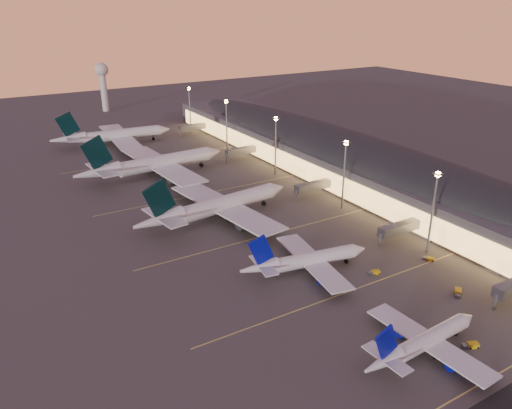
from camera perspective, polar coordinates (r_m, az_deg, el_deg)
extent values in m
plane|color=#413E3C|center=(138.87, 9.02, -8.91)|extent=(700.00, 700.00, 0.00)
cylinder|color=silver|center=(118.93, 19.47, -14.10)|extent=(21.60, 4.74, 3.65)
cone|color=silver|center=(127.83, 22.95, -11.89)|extent=(3.64, 3.82, 3.65)
cone|color=silver|center=(108.50, 14.26, -17.08)|extent=(9.86, 4.14, 3.65)
cube|color=silver|center=(118.58, 19.12, -14.55)|extent=(7.78, 31.02, 0.40)
cylinder|color=#080D90|center=(122.90, 16.72, -13.48)|extent=(4.98, 2.98, 2.74)
cylinder|color=#080D90|center=(116.95, 21.95, -16.35)|extent=(4.98, 2.98, 2.74)
cube|color=#080D90|center=(105.92, 14.69, -14.99)|extent=(6.71, 0.89, 7.92)
cube|color=silver|center=(108.89, 14.73, -16.60)|extent=(4.02, 11.23, 0.26)
cylinder|color=black|center=(126.71, 21.88, -13.43)|extent=(0.31, 0.31, 1.44)
cylinder|color=black|center=(126.82, 21.86, -13.50)|extent=(1.05, 0.69, 1.02)
cylinder|color=black|center=(120.39, 17.81, -14.87)|extent=(0.31, 0.31, 1.44)
cylinder|color=black|center=(120.51, 17.80, -14.95)|extent=(1.05, 0.69, 1.02)
cylinder|color=black|center=(118.13, 19.79, -15.97)|extent=(0.31, 0.31, 1.44)
cylinder|color=black|center=(118.25, 19.78, -16.05)|extent=(1.05, 0.69, 1.02)
cylinder|color=silver|center=(143.04, 6.88, -6.10)|extent=(24.39, 8.00, 4.09)
cone|color=silver|center=(149.60, 11.63, -5.08)|extent=(4.50, 4.68, 4.09)
cone|color=silver|center=(136.16, 0.35, -7.25)|extent=(11.39, 5.83, 4.09)
cube|color=silver|center=(142.89, 6.46, -6.44)|extent=(12.57, 35.15, 0.45)
cylinder|color=#080D90|center=(149.75, 5.35, -5.57)|extent=(5.86, 3.92, 3.07)
cylinder|color=#080D90|center=(138.18, 8.19, -8.27)|extent=(5.86, 3.92, 3.07)
cube|color=#080D90|center=(133.80, 0.57, -5.23)|extent=(7.50, 1.84, 8.88)
cube|color=silver|center=(136.30, 0.87, -6.92)|extent=(5.87, 12.88, 0.29)
cylinder|color=black|center=(149.02, 10.28, -6.33)|extent=(0.38, 0.38, 1.62)
cylinder|color=black|center=(149.13, 10.28, -6.41)|extent=(1.25, 0.90, 1.15)
cylinder|color=black|center=(145.80, 5.62, -6.74)|extent=(0.38, 0.38, 1.62)
cylinder|color=black|center=(145.91, 5.62, -6.82)|extent=(1.25, 0.90, 1.15)
cylinder|color=black|center=(141.42, 6.68, -7.78)|extent=(0.38, 0.38, 1.62)
cylinder|color=black|center=(141.54, 6.68, -7.86)|extent=(1.25, 0.90, 1.15)
cylinder|color=silver|center=(176.23, -3.15, 0.23)|extent=(38.48, 10.54, 5.75)
cone|color=silver|center=(188.89, 2.32, 1.80)|extent=(6.82, 6.49, 5.75)
cone|color=silver|center=(162.95, -11.09, -1.81)|extent=(17.78, 7.89, 5.75)
cube|color=silver|center=(175.64, -3.63, -0.21)|extent=(18.02, 56.58, 0.63)
cylinder|color=slate|center=(186.45, -5.46, 0.46)|extent=(9.07, 5.37, 4.32)
cylinder|color=slate|center=(167.97, -0.87, -1.98)|extent=(9.07, 5.37, 4.32)
cube|color=black|center=(160.46, -11.02, 0.69)|extent=(11.37, 2.30, 12.77)
cube|color=silver|center=(163.46, -10.47, -1.35)|extent=(8.63, 20.64, 0.40)
cylinder|color=black|center=(186.69, 0.88, 0.23)|extent=(0.52, 0.52, 2.30)
cylinder|color=black|center=(186.82, 0.88, 0.14)|extent=(1.73, 1.20, 1.61)
cylinder|color=black|center=(179.26, -4.67, -0.81)|extent=(0.52, 0.52, 2.30)
cylinder|color=black|center=(179.40, -4.66, -0.91)|extent=(1.73, 1.20, 1.61)
cylinder|color=black|center=(173.14, -3.17, -1.63)|extent=(0.52, 0.52, 2.30)
cylinder|color=black|center=(173.28, -3.17, -1.74)|extent=(1.73, 1.20, 1.61)
cylinder|color=silver|center=(223.24, -10.30, 4.86)|extent=(42.36, 9.38, 6.35)
cone|color=silver|center=(233.98, -4.89, 5.96)|extent=(7.22, 6.83, 6.35)
cone|color=silver|center=(212.76, -17.73, 3.50)|extent=(19.38, 7.71, 6.35)
cube|color=silver|center=(222.77, -10.75, 4.49)|extent=(16.62, 62.12, 0.70)
cylinder|color=slate|center=(235.76, -11.82, 4.86)|extent=(9.81, 5.44, 4.76)
cylinder|color=slate|center=(212.35, -8.82, 3.12)|extent=(9.81, 5.44, 4.76)
cube|color=black|center=(210.66, -17.74, 5.66)|extent=(12.56, 1.86, 14.10)
cube|color=silver|center=(213.11, -17.17, 3.86)|extent=(8.36, 22.54, 0.44)
cylinder|color=black|center=(232.10, -6.29, 4.62)|extent=(0.54, 0.54, 2.54)
cylinder|color=black|center=(232.22, -6.29, 4.53)|extent=(1.85, 1.24, 1.78)
cylinder|color=black|center=(227.15, -11.48, 3.90)|extent=(0.54, 0.54, 2.54)
cylinder|color=black|center=(227.27, -11.47, 3.81)|extent=(1.85, 1.24, 1.78)
cylinder|color=black|center=(219.42, -10.51, 3.32)|extent=(0.54, 0.54, 2.54)
cylinder|color=black|center=(219.54, -10.51, 3.22)|extent=(1.85, 1.24, 1.78)
cylinder|color=silver|center=(276.92, -14.95, 7.76)|extent=(38.77, 8.48, 5.82)
cone|color=silver|center=(282.22, -10.50, 8.41)|extent=(6.59, 6.23, 5.82)
cone|color=silver|center=(272.56, -20.70, 7.01)|extent=(17.73, 7.01, 5.82)
cube|color=silver|center=(276.80, -15.30, 7.50)|extent=(15.05, 56.86, 0.64)
cylinder|color=slate|center=(289.28, -15.57, 7.70)|extent=(8.97, 4.95, 4.36)
cylinder|color=slate|center=(265.82, -14.40, 6.56)|extent=(8.97, 4.95, 4.36)
cube|color=black|center=(270.94, -20.73, 8.56)|extent=(11.50, 1.67, 12.91)
cube|color=silver|center=(272.57, -20.28, 7.26)|extent=(7.60, 20.62, 0.41)
cylinder|color=black|center=(281.57, -11.65, 7.44)|extent=(0.50, 0.50, 2.33)
cylinder|color=black|center=(281.66, -11.64, 7.37)|extent=(1.70, 1.13, 1.63)
cylinder|color=black|center=(281.19, -15.67, 7.05)|extent=(0.50, 0.50, 2.33)
cylinder|color=black|center=(281.27, -15.66, 6.98)|extent=(1.70, 1.13, 1.63)
cylinder|color=black|center=(273.46, -15.30, 6.66)|extent=(0.50, 0.50, 2.33)
cylinder|color=black|center=(273.55, -15.29, 6.59)|extent=(1.70, 1.13, 1.63)
cube|color=#47464B|center=(224.24, 9.58, 5.07)|extent=(40.00, 255.00, 12.00)
ellipsoid|color=black|center=(222.56, 9.68, 6.54)|extent=(39.00, 253.00, 10.92)
cube|color=#FFC062|center=(212.44, 5.39, 4.03)|extent=(0.40, 244.80, 8.00)
cylinder|color=slate|center=(138.93, 25.67, -10.01)|extent=(0.70, 0.70, 4.40)
cube|color=slate|center=(164.52, 16.06, -2.59)|extent=(16.00, 3.20, 3.00)
cylinder|color=slate|center=(160.12, 13.99, -3.98)|extent=(0.70, 0.70, 4.40)
cube|color=slate|center=(194.99, 6.55, 2.12)|extent=(16.00, 3.20, 3.00)
cylinder|color=slate|center=(191.29, 4.62, 1.06)|extent=(0.70, 0.70, 4.40)
cube|color=slate|center=(240.23, -1.72, 6.16)|extent=(16.00, 3.20, 3.00)
cylinder|color=slate|center=(237.23, -3.41, 5.34)|extent=(0.70, 0.70, 4.40)
cube|color=slate|center=(288.76, -7.27, 8.77)|extent=(16.00, 3.20, 3.00)
cylinder|color=slate|center=(286.27, -8.72, 8.10)|extent=(0.70, 0.70, 4.40)
cylinder|color=slate|center=(156.94, 19.49, -1.06)|extent=(0.70, 0.70, 25.00)
cube|color=slate|center=(152.63, 20.09, 3.33)|extent=(2.20, 2.20, 0.50)
sphere|color=#FCC85B|center=(152.69, 20.08, 3.25)|extent=(1.80, 1.80, 1.80)
cylinder|color=slate|center=(182.67, 10.01, 3.18)|extent=(0.70, 0.70, 25.00)
cube|color=slate|center=(178.98, 10.28, 7.02)|extent=(2.20, 2.20, 0.50)
sphere|color=#FCC85B|center=(179.03, 10.28, 6.96)|extent=(1.80, 1.80, 1.80)
cylinder|color=slate|center=(216.85, 2.25, 6.56)|extent=(0.70, 0.70, 25.00)
cube|color=slate|center=(213.75, 2.30, 9.84)|extent=(2.20, 2.20, 0.50)
sphere|color=#FCC85B|center=(213.79, 2.30, 9.79)|extent=(1.80, 1.80, 1.80)
cylinder|color=slate|center=(254.41, -3.37, 8.92)|extent=(0.70, 0.70, 25.00)
cube|color=slate|center=(251.78, -3.43, 11.73)|extent=(2.20, 2.20, 0.50)
sphere|color=#FCC85B|center=(251.81, -3.43, 11.68)|extent=(1.80, 1.80, 1.80)
cylinder|color=slate|center=(294.07, -7.55, 10.60)|extent=(0.70, 0.70, 25.00)
cube|color=slate|center=(291.80, -7.68, 13.04)|extent=(2.20, 2.20, 0.50)
sphere|color=#FCC85B|center=(291.83, -7.68, 13.00)|extent=(1.80, 1.80, 1.80)
cylinder|color=silver|center=(365.05, -16.97, 12.20)|extent=(4.40, 4.40, 26.00)
sphere|color=silver|center=(362.95, -17.24, 14.52)|extent=(9.00, 9.00, 9.00)
cube|color=#D8C659|center=(115.23, 24.14, -18.29)|extent=(90.00, 0.36, 0.00)
cube|color=#D8C659|center=(135.70, 10.38, -9.82)|extent=(90.00, 0.36, 0.00)
cube|color=#D8C659|center=(163.56, 1.21, -3.55)|extent=(90.00, 0.36, 0.00)
cube|color=#D8C659|center=(199.89, -5.68, 1.30)|extent=(90.00, 0.36, 0.00)
cube|color=#D8C659|center=(248.18, -11.24, 5.19)|extent=(90.00, 0.36, 0.00)
cube|color=gold|center=(124.54, 23.54, -14.50)|extent=(2.80, 2.35, 1.10)
cube|color=slate|center=(123.78, 22.79, -14.70)|extent=(1.81, 1.76, 0.80)
cylinder|color=black|center=(125.66, 23.71, -14.36)|extent=(0.48, 0.34, 0.44)
cylinder|color=black|center=(124.66, 24.06, -14.74)|extent=(0.48, 0.34, 0.44)
cylinder|color=black|center=(124.81, 22.98, -14.50)|extent=(0.48, 0.34, 0.44)
cylinder|color=black|center=(123.80, 23.32, -14.89)|extent=(0.48, 0.34, 0.44)
cube|color=gold|center=(142.93, 22.09, -9.19)|extent=(3.10, 2.92, 1.21)
cube|color=slate|center=(141.30, 22.07, -9.65)|extent=(2.09, 2.07, 0.88)
cylinder|color=black|center=(143.92, 21.75, -9.07)|extent=(0.51, 0.45, 0.48)
cylinder|color=black|center=(144.02, 22.41, -9.16)|extent=(0.51, 0.45, 0.48)
cylinder|color=black|center=(142.20, 21.73, -9.47)|extent=(0.51, 0.45, 0.48)
cylinder|color=black|center=(142.30, 22.40, -9.55)|extent=(0.51, 0.45, 0.48)
cube|color=gold|center=(145.42, 13.53, -7.52)|extent=(2.56, 1.95, 1.04)
cube|color=slate|center=(144.72, 12.93, -7.68)|extent=(1.59, 1.53, 0.76)
cylinder|color=black|center=(146.49, 13.68, -7.44)|extent=(0.45, 0.27, 0.42)
cylinder|color=black|center=(145.44, 13.95, -7.70)|extent=(0.45, 0.27, 0.42)
cylinder|color=black|center=(145.71, 13.09, -7.55)|extent=(0.45, 0.27, 0.42)
cylinder|color=black|center=(144.66, 13.36, -7.82)|extent=(0.45, 0.27, 0.42)
cube|color=gold|center=(156.98, 19.33, -5.90)|extent=(2.17, 2.47, 0.96)
cube|color=slate|center=(157.24, 18.77, -5.82)|extent=(1.59, 1.62, 0.70)
cylinder|color=black|center=(157.60, 19.64, -5.94)|extent=(0.33, 0.41, 0.38)
cylinder|color=black|center=(156.44, 19.55, -6.15)|extent=(0.33, 0.41, 0.38)
cylinder|color=black|center=(157.79, 19.09, -5.83)|extent=(0.33, 0.41, 0.38)
cylinder|color=black|center=(156.63, 18.99, -6.03)|extent=(0.33, 0.41, 0.38)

